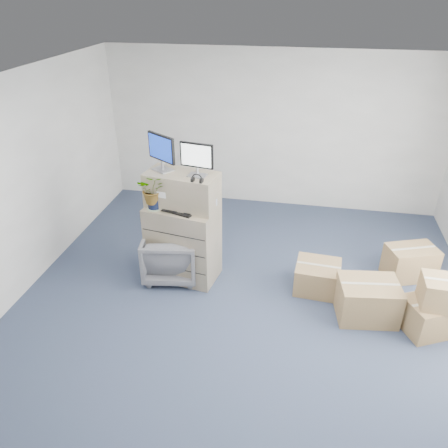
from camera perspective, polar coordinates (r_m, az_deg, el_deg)
The scene contains 16 objects.
ground at distance 5.57m, azimuth 2.15°, elevation -12.93°, with size 7.00×7.00×0.00m, color #2A384C.
wall_back at distance 7.97m, azimuth 6.43°, elevation 11.99°, with size 6.00×0.02×2.80m, color beige.
filing_cabinet_lower at distance 6.11m, azimuth -5.34°, elevation -2.41°, with size 0.94×0.57×1.10m, color #847B5B.
filing_cabinet_upper at distance 5.78m, azimuth -5.47°, elevation 4.47°, with size 0.94×0.47×0.47m, color #847B5B.
monitor_left at distance 5.71m, azimuth -8.17°, elevation 9.47°, with size 0.43×0.30×0.48m.
monitor_right at distance 5.50m, azimuth -3.60°, elevation 8.62°, with size 0.44×0.21×0.43m.
headphones at distance 5.40m, azimuth -3.54°, elevation 5.88°, with size 0.14×0.14×0.02m, color black.
keyboard at distance 5.74m, azimuth -6.02°, elevation 1.76°, with size 0.46×0.19×0.02m, color black.
mouse at distance 5.62m, azimuth -2.81°, elevation 1.35°, with size 0.10×0.06×0.03m, color silver.
water_bottle at distance 5.79m, azimuth -4.31°, elevation 3.48°, with size 0.08×0.08×0.27m, color gray.
phone_dock at distance 5.91m, azimuth -5.84°, elevation 2.98°, with size 0.07×0.06×0.13m.
external_drive at distance 5.82m, azimuth -2.39°, elevation 2.59°, with size 0.22×0.17×0.07m, color black.
tissue_box at distance 5.71m, azimuth -2.31°, elevation 2.95°, with size 0.25×0.13×0.09m, color #396EC2.
potted_plant at distance 5.76m, azimuth -9.22°, elevation 4.05°, with size 0.39×0.43×0.40m.
office_chair at distance 6.20m, azimuth -6.89°, elevation -3.77°, with size 0.74×0.70×0.76m, color #57565B.
cardboard_boxes at distance 6.05m, azimuth 20.19°, elevation -7.91°, with size 2.01×1.77×0.77m.
Camera 1 is at (0.59, -4.09, 3.74)m, focal length 35.00 mm.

